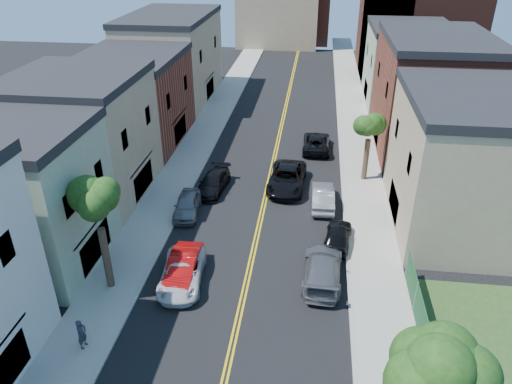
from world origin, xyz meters
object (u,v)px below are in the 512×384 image
(white_pickup, at_px, (182,273))
(grey_car_left, at_px, (187,205))
(grey_car_right, at_px, (323,269))
(black_suv_lane, at_px, (287,178))
(red_sedan, at_px, (183,268))
(silver_car_right, at_px, (323,196))
(black_car_right, at_px, (338,235))
(pedestrian_left, at_px, (82,334))
(dark_car_right_far, at_px, (316,142))
(black_car_left, at_px, (213,183))

(white_pickup, relative_size, grey_car_left, 1.20)
(grey_car_right, bearing_deg, black_suv_lane, -73.36)
(red_sedan, height_order, white_pickup, red_sedan)
(red_sedan, distance_m, silver_car_right, 12.95)
(black_car_right, height_order, black_suv_lane, black_suv_lane)
(black_car_right, bearing_deg, silver_car_right, -71.03)
(black_suv_lane, bearing_deg, grey_car_right, -73.15)
(red_sedan, distance_m, pedestrian_left, 7.05)
(grey_car_right, distance_m, dark_car_right_far, 19.67)
(grey_car_right, bearing_deg, grey_car_left, -30.78)
(pedestrian_left, bearing_deg, grey_car_right, -50.33)
(black_car_left, height_order, pedestrian_left, pedestrian_left)
(red_sedan, xyz_separation_m, pedestrian_left, (-3.55, -6.08, 0.21))
(black_car_left, bearing_deg, grey_car_right, -43.12)
(grey_car_left, height_order, black_car_left, grey_car_left)
(black_car_left, xyz_separation_m, black_suv_lane, (5.88, 1.27, 0.14))
(silver_car_right, bearing_deg, dark_car_right_far, -87.87)
(red_sedan, height_order, grey_car_right, grey_car_right)
(black_suv_lane, bearing_deg, white_pickup, -109.92)
(white_pickup, xyz_separation_m, black_car_left, (-0.54, 11.65, -0.02))
(white_pickup, distance_m, silver_car_right, 13.22)
(grey_car_left, distance_m, black_suv_lane, 8.67)
(grey_car_left, relative_size, pedestrian_left, 2.59)
(pedestrian_left, bearing_deg, white_pickup, -23.16)
(grey_car_left, height_order, black_suv_lane, black_suv_lane)
(silver_car_right, bearing_deg, white_pickup, 49.88)
(black_car_left, relative_size, dark_car_right_far, 0.90)
(red_sedan, distance_m, black_car_left, 11.28)
(silver_car_right, xyz_separation_m, black_suv_lane, (-2.92, 2.59, 0.07))
(black_suv_lane, bearing_deg, dark_car_right_far, 76.94)
(red_sedan, relative_size, black_suv_lane, 0.77)
(black_car_right, bearing_deg, grey_car_left, -5.92)
(black_car_left, distance_m, grey_car_right, 13.58)
(black_car_right, height_order, silver_car_right, silver_car_right)
(grey_car_right, relative_size, dark_car_right_far, 1.02)
(black_car_right, relative_size, black_suv_lane, 0.68)
(grey_car_right, xyz_separation_m, black_car_right, (1.01, 3.90, -0.10))
(white_pickup, xyz_separation_m, silver_car_right, (8.26, 10.32, 0.06))
(dark_car_right_far, bearing_deg, red_sedan, 69.92)
(black_car_right, bearing_deg, white_pickup, 36.85)
(white_pickup, distance_m, black_car_left, 11.66)
(silver_car_right, bearing_deg, pedestrian_left, 52.07)
(dark_car_right_far, distance_m, black_suv_lane, 8.40)
(black_car_left, relative_size, pedestrian_left, 2.90)
(grey_car_left, height_order, black_car_right, grey_car_left)
(grey_car_left, relative_size, black_car_right, 1.05)
(white_pickup, relative_size, black_car_left, 1.07)
(grey_car_left, distance_m, dark_car_right_far, 16.10)
(red_sedan, height_order, grey_car_left, red_sedan)
(red_sedan, height_order, silver_car_right, red_sedan)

